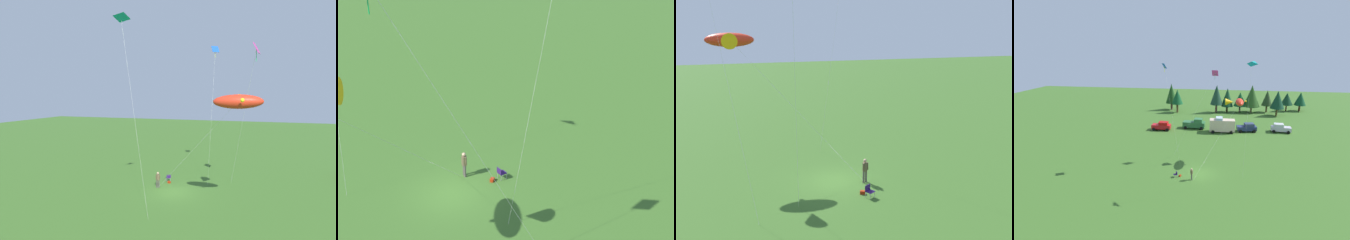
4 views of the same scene
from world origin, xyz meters
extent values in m
plane|color=#386222|center=(0.00, 0.00, 0.00)|extent=(160.00, 160.00, 0.00)
cylinder|color=#524A46|center=(-0.78, -2.06, 0.42)|extent=(0.14, 0.14, 0.85)
cylinder|color=#524A46|center=(-0.86, -1.86, 0.42)|extent=(0.14, 0.14, 0.85)
cylinder|color=brown|center=(-0.82, -1.96, 1.16)|extent=(0.44, 0.44, 0.62)
sphere|color=tan|center=(-0.82, -1.96, 1.62)|extent=(0.24, 0.24, 0.24)
cylinder|color=brown|center=(-0.80, -2.17, 1.19)|extent=(0.13, 0.15, 0.55)
cylinder|color=brown|center=(-0.95, -1.79, 1.19)|extent=(0.12, 0.12, 0.55)
cube|color=#2C1656|center=(-3.23, -1.52, 0.42)|extent=(0.66, 0.66, 0.04)
cube|color=#2C1656|center=(-3.04, -1.41, 0.62)|extent=(0.28, 0.43, 0.40)
cylinder|color=#A5A8AD|center=(-3.30, -1.81, 0.21)|extent=(0.03, 0.03, 0.42)
cylinder|color=#A5A8AD|center=(-3.52, -1.45, 0.21)|extent=(0.03, 0.03, 0.42)
cylinder|color=#A5A8AD|center=(-2.94, -1.59, 0.21)|extent=(0.03, 0.03, 0.42)
cylinder|color=#A5A8AD|center=(-3.16, -1.23, 0.21)|extent=(0.03, 0.03, 0.42)
cube|color=#A6260C|center=(-2.58, -1.21, 0.11)|extent=(0.33, 0.38, 0.22)
cylinder|color=silver|center=(2.66, 2.31, 4.82)|extent=(6.41, 8.52, 9.64)
cylinder|color=#4C3823|center=(-0.54, -1.95, 0.00)|extent=(0.04, 0.04, 0.01)
cylinder|color=silver|center=(-1.52, 6.71, 7.03)|extent=(6.67, 2.24, 14.05)
cylinder|color=silver|center=(-4.46, 3.28, 7.70)|extent=(2.33, 0.34, 15.40)
cylinder|color=#4C3823|center=(-3.30, 3.12, 0.00)|extent=(0.04, 0.04, 0.01)
cylinder|color=#4C3823|center=(6.35, -0.28, 0.00)|extent=(0.04, 0.04, 0.01)
camera|label=1|loc=(25.49, 7.34, 10.09)|focal=28.00mm
camera|label=2|loc=(-1.76, 23.91, 16.67)|focal=50.00mm
camera|label=3|loc=(-25.13, 6.33, 11.14)|focal=42.00mm
camera|label=4|loc=(2.63, -35.19, 18.11)|focal=28.00mm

